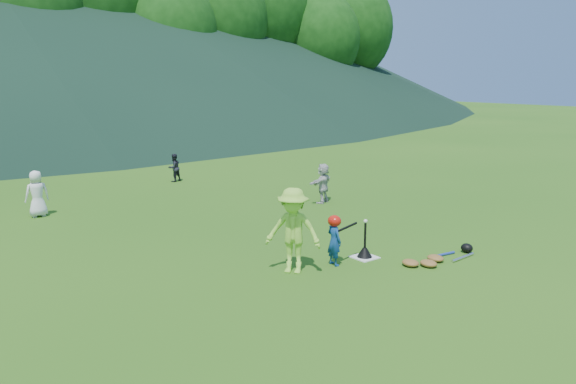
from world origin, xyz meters
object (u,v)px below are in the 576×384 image
object	(u,v)px
equipment_pile	(436,258)
batter_child	(334,241)
fielder_b	(174,168)
fielder_d	(323,183)
batting_tee	(365,251)
fielder_a	(37,194)
home_plate	(365,257)
adult_coach	(293,231)

from	to	relation	value
equipment_pile	batter_child	bearing A→B (deg)	148.88
batter_child	fielder_b	distance (m)	9.75
fielder_d	batting_tee	distance (m)	4.94
fielder_a	fielder_d	size ratio (longest dim) A/B	1.06
home_plate	fielder_a	bearing A→B (deg)	120.25
fielder_b	fielder_d	xyz separation A→B (m)	(1.91, -5.46, 0.09)
adult_coach	fielder_b	world-z (taller)	adult_coach
fielder_a	equipment_pile	world-z (taller)	fielder_a
batter_child	adult_coach	world-z (taller)	adult_coach
home_plate	batter_child	xyz separation A→B (m)	(-0.77, 0.04, 0.46)
adult_coach	fielder_d	bearing A→B (deg)	95.97
fielder_d	batting_tee	size ratio (longest dim) A/B	1.64
batting_tee	equipment_pile	xyz separation A→B (m)	(0.93, -0.99, -0.06)
batting_tee	fielder_d	bearing A→B (deg)	59.26
batter_child	batting_tee	world-z (taller)	batter_child
fielder_b	fielder_d	size ratio (longest dim) A/B	0.85
fielder_b	home_plate	bearing A→B (deg)	72.57
home_plate	fielder_d	world-z (taller)	fielder_d
batter_child	home_plate	bearing A→B (deg)	-90.81
adult_coach	fielder_d	xyz separation A→B (m)	(4.14, 4.05, -0.22)
home_plate	fielder_a	xyz separation A→B (m)	(-4.27, 7.33, 0.58)
adult_coach	fielder_a	world-z (taller)	adult_coach
home_plate	adult_coach	distance (m)	1.80
fielder_a	fielder_b	world-z (taller)	fielder_a
home_plate	batter_child	world-z (taller)	batter_child
fielder_a	batting_tee	distance (m)	8.50
batting_tee	fielder_b	bearing A→B (deg)	86.45
home_plate	adult_coach	size ratio (longest dim) A/B	0.29
batter_child	equipment_pile	xyz separation A→B (m)	(1.70, -1.03, -0.40)
fielder_d	adult_coach	bearing A→B (deg)	22.83
fielder_b	equipment_pile	bearing A→B (deg)	77.91
home_plate	fielder_d	size ratio (longest dim) A/B	0.40
adult_coach	fielder_d	size ratio (longest dim) A/B	1.40
home_plate	fielder_d	bearing A→B (deg)	59.26
batter_child	fielder_a	xyz separation A→B (m)	(-3.51, 7.29, 0.12)
batter_child	batting_tee	bearing A→B (deg)	-90.81
equipment_pile	batting_tee	bearing A→B (deg)	133.46
home_plate	batting_tee	size ratio (longest dim) A/B	0.66
batting_tee	home_plate	bearing A→B (deg)	0.00
fielder_d	fielder_a	bearing A→B (deg)	-46.09
fielder_a	batting_tee	xyz separation A→B (m)	(4.27, -7.33, -0.46)
adult_coach	fielder_b	xyz separation A→B (m)	(2.22, 9.51, -0.31)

